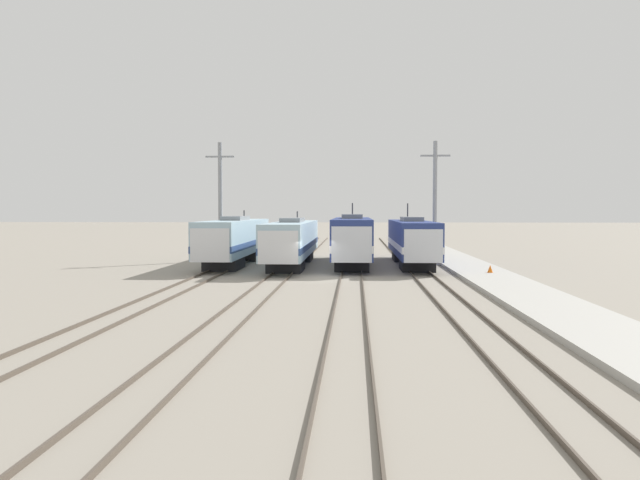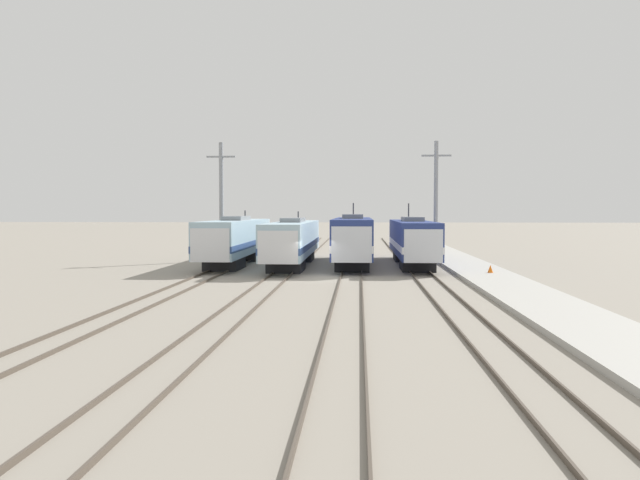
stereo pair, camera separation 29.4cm
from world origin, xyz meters
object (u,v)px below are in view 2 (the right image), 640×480
(locomotive_far_left, at_px, (235,240))
(locomotive_far_right, at_px, (413,241))
(locomotive_center_left, at_px, (293,241))
(locomotive_center_right, at_px, (353,239))
(traffic_cone, at_px, (490,269))
(catenary_tower_left, at_px, (221,200))
(catenary_tower_right, at_px, (436,200))

(locomotive_far_left, xyz_separation_m, locomotive_far_right, (15.01, -0.02, -0.03))
(locomotive_far_left, relative_size, locomotive_center_left, 0.96)
(locomotive_center_left, distance_m, locomotive_center_right, 5.03)
(locomotive_far_right, bearing_deg, locomotive_center_right, -176.66)
(traffic_cone, bearing_deg, locomotive_far_left, 156.96)
(locomotive_far_left, bearing_deg, traffic_cone, -23.04)
(locomotive_far_right, bearing_deg, catenary_tower_left, 166.88)
(locomotive_center_right, height_order, locomotive_far_right, locomotive_center_right)
(locomotive_far_right, relative_size, traffic_cone, 34.09)
(locomotive_center_left, xyz_separation_m, locomotive_far_right, (10.01, 0.79, 0.04))
(locomotive_far_right, bearing_deg, catenary_tower_right, 59.07)
(locomotive_center_right, distance_m, catenary_tower_left, 13.22)
(locomotive_center_left, height_order, catenary_tower_left, catenary_tower_left)
(catenary_tower_left, height_order, catenary_tower_right, same)
(catenary_tower_left, bearing_deg, locomotive_far_left, -62.62)
(catenary_tower_right, distance_m, traffic_cone, 13.51)
(locomotive_center_left, height_order, catenary_tower_right, catenary_tower_right)
(locomotive_center_left, distance_m, traffic_cone, 16.60)
(locomotive_center_left, relative_size, locomotive_center_right, 1.10)
(locomotive_center_right, height_order, traffic_cone, locomotive_center_right)
(locomotive_center_right, height_order, catenary_tower_right, catenary_tower_right)
(locomotive_far_left, relative_size, catenary_tower_left, 1.77)
(locomotive_far_right, distance_m, catenary_tower_right, 5.79)
(locomotive_far_right, xyz_separation_m, catenary_tower_right, (2.38, 3.98, 3.46))
(locomotive_far_left, bearing_deg, locomotive_far_right, -0.09)
(catenary_tower_left, height_order, traffic_cone, catenary_tower_left)
(traffic_cone, bearing_deg, catenary_tower_left, 150.44)
(locomotive_far_left, height_order, traffic_cone, locomotive_far_left)
(catenary_tower_right, xyz_separation_m, traffic_cone, (2.30, -12.33, -5.03))
(locomotive_center_left, relative_size, catenary_tower_left, 1.85)
(catenary_tower_right, relative_size, traffic_cone, 20.01)
(catenary_tower_right, bearing_deg, catenary_tower_left, 180.00)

